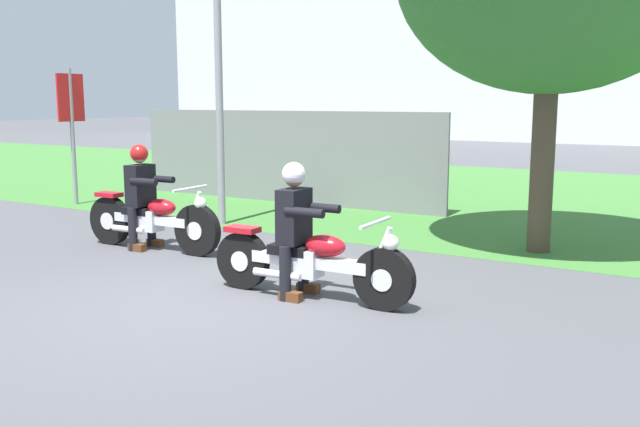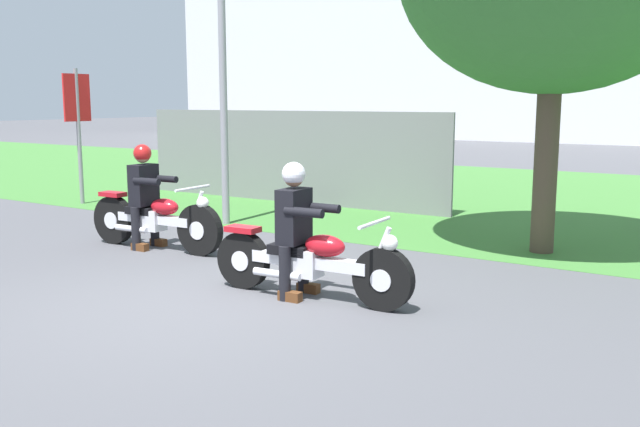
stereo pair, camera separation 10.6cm
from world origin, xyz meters
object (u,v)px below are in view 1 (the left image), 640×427
(motorcycle_lead, at_px, (310,262))
(sign_banner, at_px, (71,115))
(rider_follow, at_px, (142,188))
(rider_lead, at_px, (296,219))
(streetlight_pole, at_px, (224,20))
(motorcycle_follow, at_px, (152,220))

(motorcycle_lead, relative_size, sign_banner, 0.87)
(rider_follow, bearing_deg, rider_lead, -18.59)
(motorcycle_lead, distance_m, streetlight_pole, 5.31)
(rider_lead, distance_m, streetlight_pole, 4.99)
(motorcycle_follow, height_order, streetlight_pole, streetlight_pole)
(motorcycle_follow, bearing_deg, motorcycle_lead, -18.59)
(rider_lead, distance_m, sign_banner, 7.93)
(motorcycle_lead, height_order, streetlight_pole, streetlight_pole)
(motorcycle_lead, xyz_separation_m, sign_banner, (-7.41, 3.11, 1.34))
(motorcycle_lead, xyz_separation_m, rider_lead, (-0.17, -0.01, 0.43))
(rider_lead, distance_m, motorcycle_follow, 3.06)
(rider_lead, xyz_separation_m, sign_banner, (-7.24, 3.11, 0.92))
(motorcycle_lead, distance_m, motorcycle_follow, 3.19)
(motorcycle_follow, bearing_deg, streetlight_pole, 96.96)
(streetlight_pole, height_order, sign_banner, streetlight_pole)
(streetlight_pole, bearing_deg, motorcycle_follow, -80.06)
(sign_banner, bearing_deg, motorcycle_follow, -27.42)
(motorcycle_lead, bearing_deg, sign_banner, 154.27)
(rider_lead, bearing_deg, motorcycle_follow, 160.44)
(rider_follow, distance_m, streetlight_pole, 3.15)
(motorcycle_lead, distance_m, sign_banner, 8.14)
(rider_lead, height_order, streetlight_pole, streetlight_pole)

